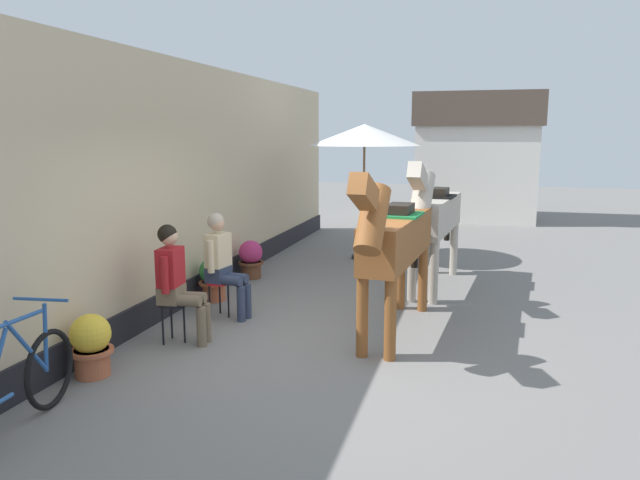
% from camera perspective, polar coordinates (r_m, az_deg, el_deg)
% --- Properties ---
extents(ground_plane, '(40.00, 40.00, 0.00)m').
position_cam_1_polar(ground_plane, '(9.60, 5.12, -4.47)').
color(ground_plane, slate).
extents(pub_facade_wall, '(0.34, 14.00, 3.40)m').
position_cam_1_polar(pub_facade_wall, '(8.75, -13.22, 4.12)').
color(pub_facade_wall, '#CCB793').
rests_on(pub_facade_wall, ground_plane).
extents(distant_cottage, '(3.40, 2.60, 3.50)m').
position_cam_1_polar(distant_cottage, '(17.65, 14.61, 7.78)').
color(distant_cottage, silver).
rests_on(distant_cottage, ground_plane).
extents(seated_visitor_near, '(0.61, 0.49, 1.39)m').
position_cam_1_polar(seated_visitor_near, '(7.09, -13.49, -3.48)').
color(seated_visitor_near, black).
rests_on(seated_visitor_near, ground_plane).
extents(seated_visitor_far, '(0.61, 0.49, 1.39)m').
position_cam_1_polar(seated_visitor_far, '(7.97, -9.25, -1.86)').
color(seated_visitor_far, red).
rests_on(seated_visitor_far, ground_plane).
extents(saddled_horse_near, '(0.62, 3.00, 2.06)m').
position_cam_1_polar(saddled_horse_near, '(7.16, 7.13, -0.03)').
color(saddled_horse_near, brown).
rests_on(saddled_horse_near, ground_plane).
extents(saddled_horse_far, '(0.66, 2.99, 2.06)m').
position_cam_1_polar(saddled_horse_far, '(9.42, 10.84, 2.29)').
color(saddled_horse_far, '#B2A899').
rests_on(saddled_horse_far, ground_plane).
extents(flower_planter_nearest, '(0.43, 0.43, 0.64)m').
position_cam_1_polar(flower_planter_nearest, '(6.50, -20.88, -9.20)').
color(flower_planter_nearest, '#A85638').
rests_on(flower_planter_nearest, ground_plane).
extents(flower_planter_inner_far, '(0.43, 0.43, 0.64)m').
position_cam_1_polar(flower_planter_inner_far, '(8.88, -10.08, -3.57)').
color(flower_planter_inner_far, '#A85638').
rests_on(flower_planter_inner_far, ground_plane).
extents(flower_planter_farthest, '(0.43, 0.43, 0.64)m').
position_cam_1_polar(flower_planter_farthest, '(10.16, -6.58, -1.75)').
color(flower_planter_farthest, brown).
rests_on(flower_planter_farthest, ground_plane).
extents(leaning_bicycle, '(0.50, 1.75, 1.02)m').
position_cam_1_polar(leaning_bicycle, '(5.51, -27.19, -12.48)').
color(leaning_bicycle, black).
rests_on(leaning_bicycle, ground_plane).
extents(cafe_parasol, '(2.10, 2.10, 2.58)m').
position_cam_1_polar(cafe_parasol, '(11.53, 4.25, 9.83)').
color(cafe_parasol, black).
rests_on(cafe_parasol, ground_plane).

